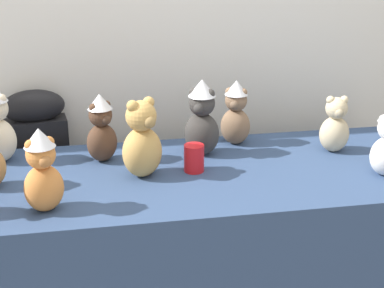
# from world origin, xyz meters

# --- Properties ---
(wall_back) EXTENTS (7.00, 0.08, 2.60)m
(wall_back) POSITION_xyz_m (0.00, 0.88, 1.30)
(wall_back) COLOR silver
(wall_back) RESTS_ON ground_plane
(display_table) EXTENTS (1.99, 0.76, 0.78)m
(display_table) POSITION_xyz_m (0.00, 0.25, 0.39)
(display_table) COLOR navy
(display_table) RESTS_ON ground_plane
(instrument_case) EXTENTS (0.29, 0.16, 1.01)m
(instrument_case) POSITION_xyz_m (-0.64, 0.76, 0.51)
(instrument_case) COLOR black
(instrument_case) RESTS_ON ground_plane
(teddy_bear_ginger) EXTENTS (0.17, 0.15, 0.30)m
(teddy_bear_ginger) POSITION_xyz_m (-0.55, 0.02, 0.92)
(teddy_bear_ginger) COLOR #D17F3D
(teddy_bear_ginger) RESTS_ON display_table
(teddy_bear_honey) EXTENTS (0.21, 0.20, 0.31)m
(teddy_bear_honey) POSITION_xyz_m (-0.19, 0.25, 0.92)
(teddy_bear_honey) COLOR tan
(teddy_bear_honey) RESTS_ON display_table
(teddy_bear_charcoal) EXTENTS (0.19, 0.18, 0.33)m
(teddy_bear_charcoal) POSITION_xyz_m (0.07, 0.43, 0.94)
(teddy_bear_charcoal) COLOR #383533
(teddy_bear_charcoal) RESTS_ON display_table
(teddy_bear_mocha) EXTENTS (0.16, 0.15, 0.29)m
(teddy_bear_mocha) POSITION_xyz_m (0.24, 0.53, 0.92)
(teddy_bear_mocha) COLOR #7F6047
(teddy_bear_mocha) RESTS_ON display_table
(teddy_bear_cocoa) EXTENTS (0.17, 0.16, 0.29)m
(teddy_bear_cocoa) POSITION_xyz_m (-0.34, 0.43, 0.92)
(teddy_bear_cocoa) COLOR #4C3323
(teddy_bear_cocoa) RESTS_ON display_table
(teddy_bear_sand) EXTENTS (0.14, 0.12, 0.25)m
(teddy_bear_sand) POSITION_xyz_m (0.64, 0.37, 0.89)
(teddy_bear_sand) COLOR #CCB78E
(teddy_bear_sand) RESTS_ON display_table
(party_cup_red) EXTENTS (0.08, 0.08, 0.11)m
(party_cup_red) POSITION_xyz_m (0.01, 0.26, 0.83)
(party_cup_red) COLOR red
(party_cup_red) RESTS_ON display_table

